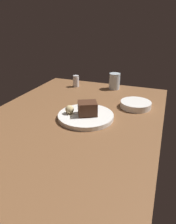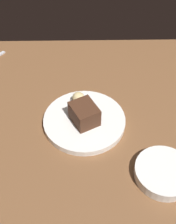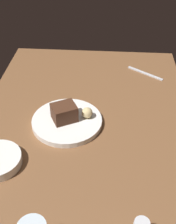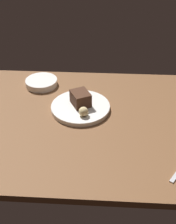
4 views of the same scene
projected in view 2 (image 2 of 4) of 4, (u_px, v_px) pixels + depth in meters
dining_table at (80, 111)px, 101.20cm from camera, size 120.00×84.00×3.00cm
dessert_plate at (84, 121)px, 94.69cm from camera, size 26.65×26.65×2.10cm
chocolate_cake_slice at (84, 114)px, 91.03cm from camera, size 10.51×11.10×6.34cm
bread_roll at (78, 98)px, 97.58cm from camera, size 4.15×4.15×4.15cm
side_bowl at (163, 173)px, 80.67cm from camera, size 16.25×16.25×3.25cm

